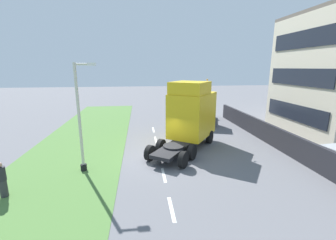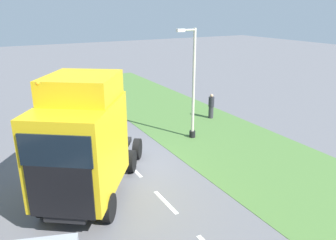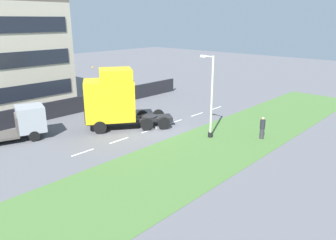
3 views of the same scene
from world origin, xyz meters
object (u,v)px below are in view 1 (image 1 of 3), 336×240
pedestrian (2,180)px  lamp_post (81,124)px  flatbed_truck (205,113)px  lorry_cab (191,114)px

pedestrian → lamp_post: bearing=37.1°
flatbed_truck → pedestrian: bearing=61.1°
lorry_cab → lamp_post: bearing=-118.0°
lorry_cab → flatbed_truck: (2.96, 6.18, -1.18)m
flatbed_truck → pedestrian: 18.09m
lorry_cab → pedestrian: 12.12m
flatbed_truck → pedestrian: flatbed_truck is taller
lorry_cab → pedestrian: (-10.38, -6.04, -1.65)m
pedestrian → lorry_cab: bearing=30.2°
lorry_cab → flatbed_truck: 6.95m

